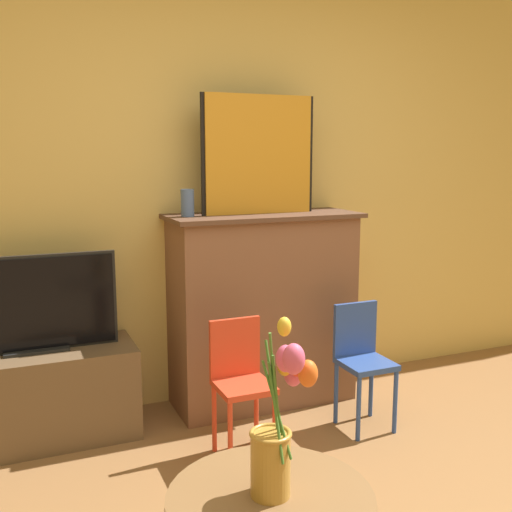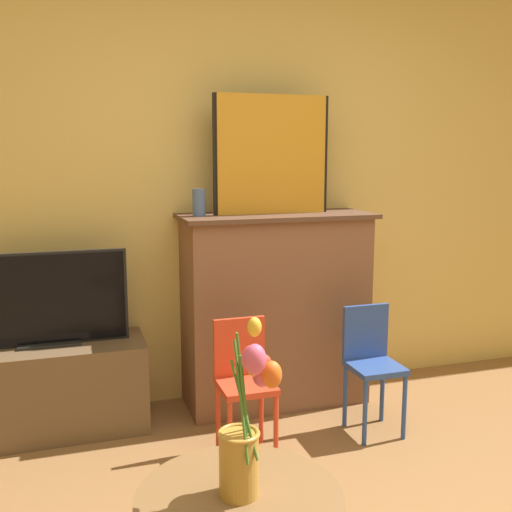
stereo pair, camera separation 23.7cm
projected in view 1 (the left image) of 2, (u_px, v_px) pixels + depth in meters
wall_back at (221, 175)px, 3.55m from camera, size 8.00×0.06×2.70m
fireplace_mantel at (263, 307)px, 3.53m from camera, size 1.11×0.46×1.13m
painting at (259, 155)px, 3.38m from camera, size 0.68×0.03×0.67m
mantel_candle at (187, 203)px, 3.25m from camera, size 0.07×0.07×0.15m
tv_stand at (40, 396)px, 3.08m from camera, size 0.97×0.42×0.48m
tv_monitor at (34, 305)px, 3.01m from camera, size 0.82×0.12×0.50m
chair_red at (240, 377)px, 2.92m from camera, size 0.26×0.26×0.67m
chair_blue at (362, 356)px, 3.24m from camera, size 0.26×0.26×0.67m
vase_tulips at (278, 429)px, 1.70m from camera, size 0.16×0.22×0.52m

